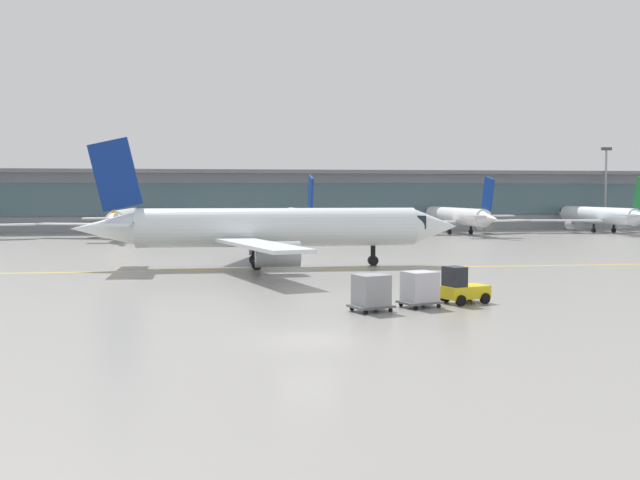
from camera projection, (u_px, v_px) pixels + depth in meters
name	position (u px, v px, depth m)	size (l,w,h in m)	color
ground_plane	(308.00, 340.00, 31.76)	(400.00, 400.00, 0.00)	gray
taxiway_centreline_stripe	(280.00, 269.00, 60.25)	(110.00, 0.36, 0.01)	yellow
terminal_concourse	(231.00, 199.00, 121.39)	(178.75, 11.00, 9.60)	#8C939E
gate_airplane_2	(126.00, 219.00, 101.57)	(23.36, 25.12, 8.32)	white
gate_airplane_3	(299.00, 219.00, 103.02)	(23.38, 25.08, 8.32)	white
gate_airplane_4	(457.00, 217.00, 110.35)	(23.29, 25.15, 8.32)	white
gate_airplane_5	(600.00, 216.00, 114.41)	(23.34, 25.13, 8.32)	white
taxiing_regional_jet	(273.00, 229.00, 61.96)	(31.96, 29.80, 10.61)	white
baggage_tug	(462.00, 288.00, 41.97)	(2.91, 2.28, 2.10)	yellow
cargo_dolly_lead	(420.00, 288.00, 40.62)	(2.51, 2.20, 1.94)	#595B60
cargo_dolly_trailing	(371.00, 291.00, 39.18)	(2.51, 2.20, 1.94)	#595B60
apron_light_mast_1	(606.00, 184.00, 123.63)	(1.80, 0.36, 13.46)	gray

